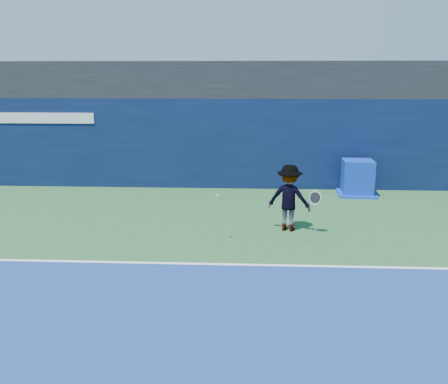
{
  "coord_description": "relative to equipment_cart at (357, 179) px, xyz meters",
  "views": [
    {
      "loc": [
        0.46,
        -6.49,
        3.74
      ],
      "look_at": [
        -0.15,
        5.2,
        1.0
      ],
      "focal_mm": 40.0,
      "sensor_mm": 36.0,
      "label": 1
    }
  ],
  "objects": [
    {
      "name": "tennis_player",
      "position": [
        -2.46,
        -3.87,
        0.3
      ],
      "size": [
        1.34,
        0.89,
        1.64
      ],
      "color": "silver",
      "rests_on": "ground"
    },
    {
      "name": "stadium_band",
      "position": [
        -3.9,
        2.2,
        3.09
      ],
      "size": [
        36.0,
        3.0,
        1.2
      ],
      "primitive_type": "cube",
      "color": "black",
      "rests_on": "back_wall_assembly"
    },
    {
      "name": "equipment_cart",
      "position": [
        0.0,
        0.0,
        0.0
      ],
      "size": [
        1.24,
        1.24,
        1.13
      ],
      "color": "#0C2BAC",
      "rests_on": "ground"
    },
    {
      "name": "tennis_ball",
      "position": [
        -4.15,
        -4.84,
        0.57
      ],
      "size": [
        0.06,
        0.06,
        0.06
      ],
      "color": "#CFDF18",
      "rests_on": "ground"
    },
    {
      "name": "ground",
      "position": [
        -3.9,
        -9.3,
        -0.51
      ],
      "size": [
        80.0,
        80.0,
        0.0
      ],
      "primitive_type": "plane",
      "color": "#28592D",
      "rests_on": "ground"
    },
    {
      "name": "baseline",
      "position": [
        -3.9,
        -6.3,
        -0.51
      ],
      "size": [
        24.0,
        0.1,
        0.01
      ],
      "primitive_type": "cube",
      "color": "white",
      "rests_on": "ground"
    },
    {
      "name": "back_wall_assembly",
      "position": [
        -3.91,
        1.2,
        0.99
      ],
      "size": [
        36.0,
        1.03,
        3.0
      ],
      "color": "#0A173A",
      "rests_on": "ground"
    }
  ]
}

